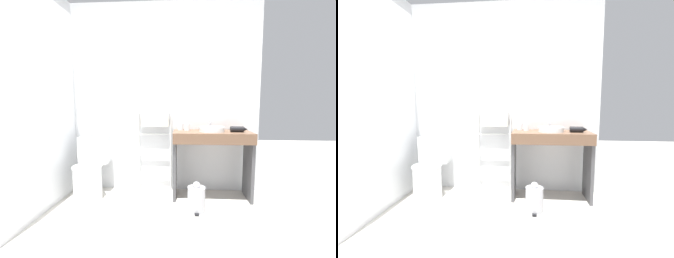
% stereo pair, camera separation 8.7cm
% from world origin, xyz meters
% --- Properties ---
extents(ground_plane, '(12.00, 12.00, 0.00)m').
position_xyz_m(ground_plane, '(0.00, 0.00, 0.00)').
color(ground_plane, beige).
extents(wall_back, '(2.76, 0.12, 2.64)m').
position_xyz_m(wall_back, '(0.00, 1.36, 1.32)').
color(wall_back, silver).
rests_on(wall_back, ground_plane).
extents(wall_side, '(0.12, 1.94, 2.64)m').
position_xyz_m(wall_side, '(-1.32, 0.65, 1.32)').
color(wall_side, silver).
rests_on(wall_side, ground_plane).
extents(toilet, '(0.40, 0.53, 0.80)m').
position_xyz_m(toilet, '(-0.92, 0.95, 0.34)').
color(toilet, white).
rests_on(toilet, ground_plane).
extents(towel_radiator, '(0.49, 0.06, 1.17)m').
position_xyz_m(towel_radiator, '(-0.08, 1.25, 0.86)').
color(towel_radiator, silver).
rests_on(towel_radiator, ground_plane).
extents(vanity_counter, '(1.01, 0.49, 0.89)m').
position_xyz_m(vanity_counter, '(0.70, 1.03, 0.61)').
color(vanity_counter, brown).
rests_on(vanity_counter, ground_plane).
extents(sink_basin, '(0.32, 0.32, 0.06)m').
position_xyz_m(sink_basin, '(0.70, 1.02, 0.92)').
color(sink_basin, white).
rests_on(sink_basin, vanity_counter).
extents(faucet, '(0.02, 0.10, 0.13)m').
position_xyz_m(faucet, '(0.70, 1.19, 0.98)').
color(faucet, silver).
rests_on(faucet, vanity_counter).
extents(cup_near_wall, '(0.08, 0.08, 0.10)m').
position_xyz_m(cup_near_wall, '(0.29, 1.17, 0.94)').
color(cup_near_wall, white).
rests_on(cup_near_wall, vanity_counter).
extents(cup_near_edge, '(0.08, 0.08, 0.09)m').
position_xyz_m(cup_near_edge, '(0.38, 1.11, 0.94)').
color(cup_near_edge, white).
rests_on(cup_near_edge, vanity_counter).
extents(hair_dryer, '(0.22, 0.16, 0.07)m').
position_xyz_m(hair_dryer, '(1.02, 1.01, 0.93)').
color(hair_dryer, black).
rests_on(hair_dryer, vanity_counter).
extents(trash_bin, '(0.21, 0.24, 0.35)m').
position_xyz_m(trash_bin, '(0.49, 0.63, 0.15)').
color(trash_bin, '#B7B7BC').
rests_on(trash_bin, ground_plane).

